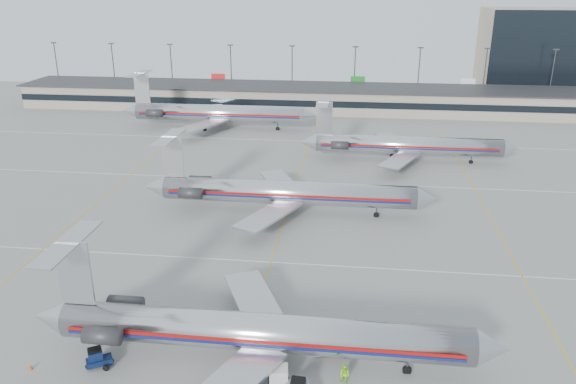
# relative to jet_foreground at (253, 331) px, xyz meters

# --- Properties ---
(ground) EXTENTS (260.00, 260.00, 0.00)m
(ground) POSITION_rel_jet_foreground_xyz_m (-1.28, 9.28, -3.28)
(ground) COLOR gray
(ground) RESTS_ON ground
(apron_markings) EXTENTS (160.00, 0.15, 0.02)m
(apron_markings) POSITION_rel_jet_foreground_xyz_m (-1.28, 19.28, -3.27)
(apron_markings) COLOR silver
(apron_markings) RESTS_ON ground
(terminal) EXTENTS (162.00, 17.00, 6.25)m
(terminal) POSITION_rel_jet_foreground_xyz_m (-1.28, 107.26, -0.12)
(terminal) COLOR gray
(terminal) RESTS_ON ground
(light_mast_row) EXTENTS (163.60, 0.40, 15.28)m
(light_mast_row) POSITION_rel_jet_foreground_xyz_m (-1.28, 121.28, 5.30)
(light_mast_row) COLOR #38383D
(light_mast_row) RESTS_ON ground
(distant_building) EXTENTS (30.00, 20.00, 25.00)m
(distant_building) POSITION_rel_jet_foreground_xyz_m (60.72, 137.28, 9.22)
(distant_building) COLOR tan
(distant_building) RESTS_ON ground
(jet_foreground) EXTENTS (43.16, 25.41, 11.30)m
(jet_foreground) POSITION_rel_jet_foreground_xyz_m (0.00, 0.00, 0.00)
(jet_foreground) COLOR silver
(jet_foreground) RESTS_ON ground
(jet_second_row) EXTENTS (43.78, 25.78, 11.46)m
(jet_second_row) POSITION_rel_jet_foreground_xyz_m (-1.98, 35.13, 0.05)
(jet_second_row) COLOR silver
(jet_second_row) RESTS_ON ground
(jet_third_row) EXTENTS (41.26, 25.38, 11.28)m
(jet_third_row) POSITION_rel_jet_foreground_xyz_m (17.72, 63.26, -0.00)
(jet_third_row) COLOR silver
(jet_third_row) RESTS_ON ground
(jet_back_row) EXTENTS (46.87, 28.83, 12.82)m
(jet_back_row) POSITION_rel_jet_foreground_xyz_m (-24.01, 83.92, 0.44)
(jet_back_row) COLOR silver
(jet_back_row) RESTS_ON ground
(tug_left) EXTENTS (2.51, 2.12, 1.83)m
(tug_left) POSITION_rel_jet_foreground_xyz_m (-13.83, -2.38, -2.44)
(tug_left) COLOR #0A1739
(tug_left) RESTS_ON ground
(uld_container) EXTENTS (2.08, 1.81, 1.99)m
(uld_container) POSITION_rel_jet_foreground_xyz_m (2.76, -3.16, -2.27)
(uld_container) COLOR #2D2D30
(uld_container) RESTS_ON ground
(belt_loader) EXTENTS (4.08, 1.85, 2.10)m
(belt_loader) POSITION_rel_jet_foreground_xyz_m (7.12, 1.99, -2.72)
(belt_loader) COLOR gray
(belt_loader) RESTS_ON ground
(ramp_worker_near) EXTENTS (0.80, 0.77, 1.85)m
(ramp_worker_near) POSITION_rel_jet_foreground_xyz_m (2.34, 0.85, -2.35)
(ramp_worker_near) COLOR #94E615
(ramp_worker_near) RESTS_ON ground
(ramp_worker_far) EXTENTS (1.16, 1.08, 1.90)m
(ramp_worker_far) POSITION_rel_jet_foreground_xyz_m (8.35, -2.07, -2.33)
(ramp_worker_far) COLOR #92EB16
(ramp_worker_far) RESTS_ON ground
(cone_left) EXTENTS (0.46, 0.46, 0.55)m
(cone_left) POSITION_rel_jet_foreground_xyz_m (-19.67, -3.51, -3.00)
(cone_left) COLOR #CB4406
(cone_left) RESTS_ON ground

